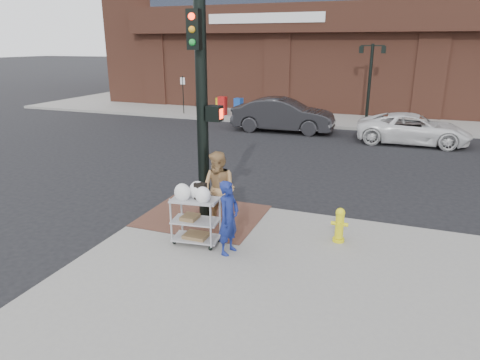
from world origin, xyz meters
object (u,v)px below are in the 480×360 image
at_px(minivan_white, 413,129).
at_px(utility_cart, 196,216).
at_px(sedan_dark, 283,115).
at_px(traffic_signal_pole, 202,107).
at_px(woman_blue, 229,218).
at_px(lamp_post, 370,74).
at_px(fire_hydrant, 340,225).
at_px(pedestrian_tan, 219,190).

xyz_separation_m(minivan_white, utility_cart, (-4.37, -12.33, 0.11)).
height_order(sedan_dark, utility_cart, sedan_dark).
relative_size(traffic_signal_pole, minivan_white, 1.07).
distance_m(woman_blue, utility_cart, 0.83).
bearing_deg(woman_blue, utility_cart, 90.25).
relative_size(minivan_white, utility_cart, 3.49).
height_order(lamp_post, utility_cart, lamp_post).
bearing_deg(sedan_dark, minivan_white, -98.71).
bearing_deg(sedan_dark, utility_cart, -175.53).
height_order(lamp_post, fire_hydrant, lamp_post).
xyz_separation_m(traffic_signal_pole, woman_blue, (1.18, -1.42, -1.92)).
distance_m(traffic_signal_pole, pedestrian_tan, 1.89).
xyz_separation_m(lamp_post, pedestrian_tan, (-2.00, -15.48, -1.60)).
bearing_deg(traffic_signal_pole, minivan_white, 66.76).
xyz_separation_m(traffic_signal_pole, minivan_white, (4.75, 11.05, -2.18)).
bearing_deg(minivan_white, fire_hydrant, 171.66).
relative_size(lamp_post, utility_cart, 2.99).
relative_size(minivan_white, fire_hydrant, 6.15).
bearing_deg(minivan_white, sedan_dark, 83.41).
bearing_deg(lamp_post, traffic_signal_pole, -99.24).
bearing_deg(utility_cart, minivan_white, 70.49).
bearing_deg(utility_cart, woman_blue, -10.65).
height_order(traffic_signal_pole, utility_cart, traffic_signal_pole).
distance_m(pedestrian_tan, utility_cart, 1.06).
distance_m(pedestrian_tan, minivan_white, 12.09).
xyz_separation_m(lamp_post, minivan_white, (2.27, -4.17, -1.97)).
relative_size(sedan_dark, fire_hydrant, 6.52).
height_order(woman_blue, sedan_dark, woman_blue).
relative_size(traffic_signal_pole, woman_blue, 3.30).
bearing_deg(minivan_white, traffic_signal_pole, 156.36).
xyz_separation_m(woman_blue, minivan_white, (3.56, 12.48, -0.26)).
bearing_deg(sedan_dark, fire_hydrant, -162.14).
bearing_deg(utility_cart, traffic_signal_pole, 106.59).
distance_m(lamp_post, sedan_dark, 5.41).
bearing_deg(fire_hydrant, lamp_post, 92.64).
bearing_deg(fire_hydrant, pedestrian_tan, -177.53).
bearing_deg(lamp_post, woman_blue, -94.45).
xyz_separation_m(sedan_dark, fire_hydrant, (4.40, -11.84, -0.28)).
relative_size(lamp_post, fire_hydrant, 5.28).
relative_size(traffic_signal_pole, pedestrian_tan, 2.86).
height_order(woman_blue, utility_cart, woman_blue).
height_order(minivan_white, fire_hydrant, minivan_white).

